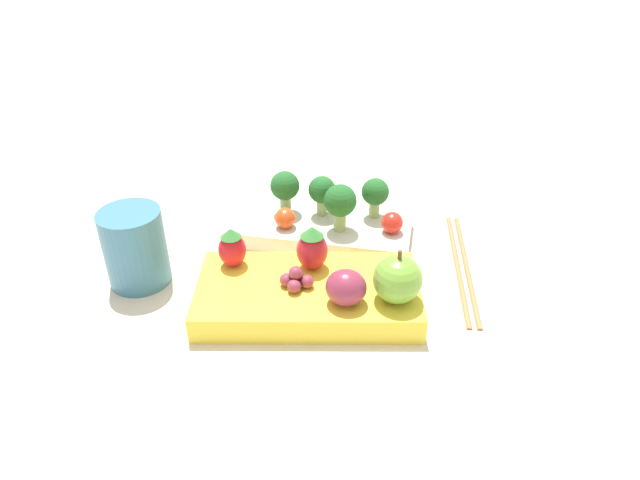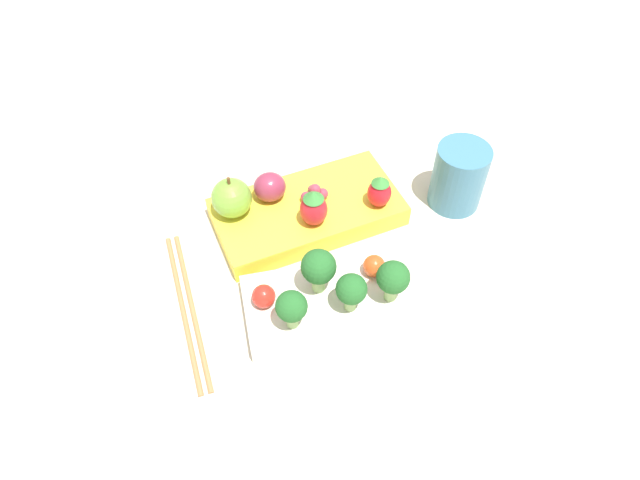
% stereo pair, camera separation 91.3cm
% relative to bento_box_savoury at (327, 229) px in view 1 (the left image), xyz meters
% --- Properties ---
extents(ground_plane, '(4.00, 4.00, 0.00)m').
position_rel_bento_box_savoury_xyz_m(ground_plane, '(-0.00, -0.06, -0.01)').
color(ground_plane, beige).
extents(bento_box_savoury, '(0.21, 0.11, 0.02)m').
position_rel_bento_box_savoury_xyz_m(bento_box_savoury, '(0.00, 0.00, 0.00)').
color(bento_box_savoury, silver).
rests_on(bento_box_savoury, ground_plane).
extents(bento_box_fruit, '(0.23, 0.14, 0.03)m').
position_rel_bento_box_savoury_xyz_m(bento_box_fruit, '(0.00, -0.13, 0.00)').
color(bento_box_fruit, yellow).
rests_on(bento_box_fruit, ground_plane).
extents(broccoli_floret_0, '(0.04, 0.04, 0.05)m').
position_rel_bento_box_savoury_xyz_m(broccoli_floret_0, '(-0.05, 0.02, 0.04)').
color(broccoli_floret_0, '#93B770').
rests_on(broccoli_floret_0, bento_box_savoury).
extents(broccoli_floret_1, '(0.03, 0.03, 0.05)m').
position_rel_bento_box_savoury_xyz_m(broccoli_floret_1, '(0.05, 0.02, 0.04)').
color(broccoli_floret_1, '#93B770').
rests_on(broccoli_floret_1, bento_box_savoury).
extents(broccoli_floret_2, '(0.03, 0.03, 0.05)m').
position_rel_bento_box_savoury_xyz_m(broccoli_floret_2, '(-0.01, 0.02, 0.04)').
color(broccoli_floret_2, '#93B770').
rests_on(broccoli_floret_2, bento_box_savoury).
extents(broccoli_floret_3, '(0.04, 0.04, 0.06)m').
position_rel_bento_box_savoury_xyz_m(broccoli_floret_3, '(0.02, -0.02, 0.05)').
color(broccoli_floret_3, '#93B770').
rests_on(broccoli_floret_3, bento_box_savoury).
extents(cherry_tomato_0, '(0.03, 0.03, 0.03)m').
position_rel_bento_box_savoury_xyz_m(cherry_tomato_0, '(0.08, -0.01, 0.02)').
color(cherry_tomato_0, red).
rests_on(cherry_tomato_0, bento_box_savoury).
extents(cherry_tomato_1, '(0.02, 0.02, 0.02)m').
position_rel_bento_box_savoury_xyz_m(cherry_tomato_1, '(-0.05, -0.02, 0.02)').
color(cherry_tomato_1, '#DB4C1E').
rests_on(cherry_tomato_1, bento_box_savoury).
extents(apple, '(0.05, 0.05, 0.06)m').
position_rel_bento_box_savoury_xyz_m(apple, '(0.08, -0.14, 0.04)').
color(apple, '#70A838').
rests_on(apple, bento_box_fruit).
extents(strawberry_0, '(0.03, 0.03, 0.04)m').
position_rel_bento_box_savoury_xyz_m(strawberry_0, '(-0.08, -0.11, 0.04)').
color(strawberry_0, red).
rests_on(strawberry_0, bento_box_fruit).
extents(strawberry_1, '(0.03, 0.03, 0.05)m').
position_rel_bento_box_savoury_xyz_m(strawberry_1, '(-0.01, -0.10, 0.04)').
color(strawberry_1, red).
rests_on(strawberry_1, bento_box_fruit).
extents(plum, '(0.04, 0.04, 0.04)m').
position_rel_bento_box_savoury_xyz_m(plum, '(0.04, -0.16, 0.03)').
color(plum, '#892D47').
rests_on(plum, bento_box_fruit).
extents(grape_cluster, '(0.03, 0.03, 0.02)m').
position_rel_bento_box_savoury_xyz_m(grape_cluster, '(-0.01, -0.14, 0.03)').
color(grape_cluster, '#93384C').
rests_on(grape_cluster, bento_box_fruit).
extents(drinking_cup, '(0.06, 0.06, 0.08)m').
position_rel_bento_box_savoury_xyz_m(drinking_cup, '(-0.19, -0.11, 0.03)').
color(drinking_cup, teal).
rests_on(drinking_cup, ground_plane).
extents(chopsticks_pair, '(0.03, 0.21, 0.01)m').
position_rel_bento_box_savoury_xyz_m(chopsticks_pair, '(0.16, -0.04, -0.01)').
color(chopsticks_pair, '#A37547').
rests_on(chopsticks_pair, ground_plane).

